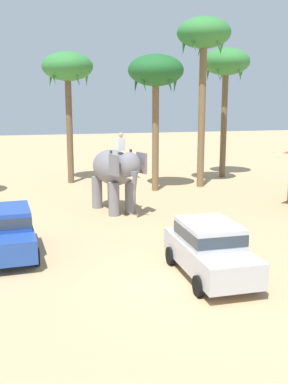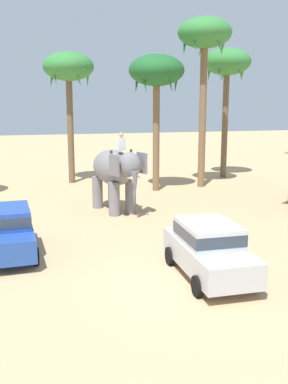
% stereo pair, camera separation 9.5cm
% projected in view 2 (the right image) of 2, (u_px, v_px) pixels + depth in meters
% --- Properties ---
extents(ground_plane, '(120.00, 120.00, 0.00)m').
position_uv_depth(ground_plane, '(197.00, 281.00, 13.61)').
color(ground_plane, tan).
extents(car_sedan_foreground, '(1.90, 4.11, 1.70)m').
position_uv_depth(car_sedan_foreground, '(209.00, 247.00, 13.81)').
color(car_sedan_foreground, '#B7BABF').
rests_on(car_sedan_foreground, ground).
extents(car_parked_far_side, '(2.05, 4.19, 1.70)m').
position_uv_depth(car_parked_far_side, '(7.00, 230.00, 15.70)').
color(car_parked_far_side, '#23479E').
rests_on(car_parked_far_side, ground).
extents(elephant_with_mahout, '(2.48, 4.02, 3.88)m').
position_uv_depth(elephant_with_mahout, '(116.00, 171.00, 21.67)').
color(elephant_with_mahout, slate).
rests_on(elephant_with_mahout, ground).
extents(palm_tree_behind_elephant, '(3.20, 3.20, 8.31)m').
position_uv_depth(palm_tree_behind_elephant, '(69.00, 70.00, 28.28)').
color(palm_tree_behind_elephant, brown).
rests_on(palm_tree_behind_elephant, ground).
extents(palm_tree_left_of_road, '(3.20, 3.20, 8.77)m').
position_uv_depth(palm_tree_left_of_road, '(227.00, 66.00, 30.31)').
color(palm_tree_left_of_road, brown).
rests_on(palm_tree_left_of_road, ground).
extents(palm_tree_far_back, '(3.20, 3.20, 10.14)m').
position_uv_depth(palm_tree_far_back, '(205.00, 40.00, 26.60)').
color(palm_tree_far_back, brown).
rests_on(palm_tree_far_back, ground).
extents(palm_tree_leaning_seaward, '(3.20, 3.20, 7.92)m').
position_uv_depth(palm_tree_leaning_seaward, '(157.00, 74.00, 25.82)').
color(palm_tree_leaning_seaward, brown).
rests_on(palm_tree_leaning_seaward, ground).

